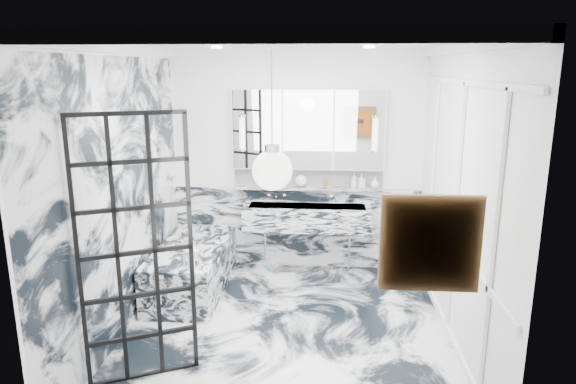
# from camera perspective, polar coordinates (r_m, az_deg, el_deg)

# --- Properties ---
(floor) EXTENTS (3.60, 3.60, 0.00)m
(floor) POSITION_cam_1_polar(r_m,az_deg,el_deg) (5.35, -0.28, -15.10)
(floor) COLOR silver
(floor) RESTS_ON ground
(ceiling) EXTENTS (3.60, 3.60, 0.00)m
(ceiling) POSITION_cam_1_polar(r_m,az_deg,el_deg) (4.69, -0.32, 16.42)
(ceiling) COLOR white
(ceiling) RESTS_ON wall_back
(wall_back) EXTENTS (3.60, 0.00, 3.60)m
(wall_back) POSITION_cam_1_polar(r_m,az_deg,el_deg) (6.59, 0.95, 3.41)
(wall_back) COLOR white
(wall_back) RESTS_ON floor
(wall_front) EXTENTS (3.60, 0.00, 3.60)m
(wall_front) POSITION_cam_1_polar(r_m,az_deg,el_deg) (3.13, -2.95, -8.45)
(wall_front) COLOR white
(wall_front) RESTS_ON floor
(wall_left) EXTENTS (0.00, 3.60, 3.60)m
(wall_left) POSITION_cam_1_polar(r_m,az_deg,el_deg) (5.21, -18.13, -0.06)
(wall_left) COLOR white
(wall_left) RESTS_ON floor
(wall_right) EXTENTS (0.00, 3.60, 3.60)m
(wall_right) POSITION_cam_1_polar(r_m,az_deg,el_deg) (4.97, 18.42, -0.71)
(wall_right) COLOR white
(wall_right) RESTS_ON floor
(marble_clad_back) EXTENTS (3.18, 0.05, 1.05)m
(marble_clad_back) POSITION_cam_1_polar(r_m,az_deg,el_deg) (6.78, 0.91, -3.92)
(marble_clad_back) COLOR silver
(marble_clad_back) RESTS_ON floor
(marble_clad_left) EXTENTS (0.02, 3.56, 2.68)m
(marble_clad_left) POSITION_cam_1_polar(r_m,az_deg,el_deg) (5.21, -17.93, -0.70)
(marble_clad_left) COLOR silver
(marble_clad_left) RESTS_ON floor
(panel_molding) EXTENTS (0.03, 3.40, 2.30)m
(panel_molding) POSITION_cam_1_polar(r_m,az_deg,el_deg) (4.99, 18.11, -1.82)
(panel_molding) COLOR white
(panel_molding) RESTS_ON floor
(soap_bottle_a) EXTENTS (0.08, 0.08, 0.19)m
(soap_bottle_a) POSITION_cam_1_polar(r_m,az_deg,el_deg) (6.54, 7.35, 1.31)
(soap_bottle_a) COLOR #8C5919
(soap_bottle_a) RESTS_ON ledge
(soap_bottle_b) EXTENTS (0.10, 0.10, 0.18)m
(soap_bottle_b) POSITION_cam_1_polar(r_m,az_deg,el_deg) (6.55, 8.15, 1.25)
(soap_bottle_b) COLOR #4C4C51
(soap_bottle_b) RESTS_ON ledge
(soap_bottle_c) EXTENTS (0.12, 0.12, 0.14)m
(soap_bottle_c) POSITION_cam_1_polar(r_m,az_deg,el_deg) (6.57, 9.64, 1.04)
(soap_bottle_c) COLOR silver
(soap_bottle_c) RESTS_ON ledge
(face_pot) EXTENTS (0.15, 0.15, 0.15)m
(face_pot) POSITION_cam_1_polar(r_m,az_deg,el_deg) (6.54, 1.45, 1.24)
(face_pot) COLOR white
(face_pot) RESTS_ON ledge
(amber_bottle) EXTENTS (0.04, 0.04, 0.10)m
(amber_bottle) POSITION_cam_1_polar(r_m,az_deg,el_deg) (6.54, 4.15, 0.98)
(amber_bottle) COLOR #8C5919
(amber_bottle) RESTS_ON ledge
(flower_vase) EXTENTS (0.07, 0.07, 0.12)m
(flower_vase) POSITION_cam_1_polar(r_m,az_deg,el_deg) (5.41, -10.69, -7.86)
(flower_vase) COLOR silver
(flower_vase) RESTS_ON bathtub
(crittall_door) EXTENTS (0.81, 0.41, 2.24)m
(crittall_door) POSITION_cam_1_polar(r_m,az_deg,el_deg) (4.35, -16.50, -6.48)
(crittall_door) COLOR black
(crittall_door) RESTS_ON floor
(artwork) EXTENTS (0.49, 0.05, 0.49)m
(artwork) POSITION_cam_1_polar(r_m,az_deg,el_deg) (3.14, 15.51, -5.53)
(artwork) COLOR #B94813
(artwork) RESTS_ON wall_front
(pendant_light) EXTENTS (0.27, 0.27, 0.27)m
(pendant_light) POSITION_cam_1_polar(r_m,az_deg,el_deg) (3.40, -1.76, 2.42)
(pendant_light) COLOR white
(pendant_light) RESTS_ON ceiling
(trough_sink) EXTENTS (1.60, 0.45, 0.30)m
(trough_sink) POSITION_cam_1_polar(r_m,az_deg,el_deg) (6.50, 2.13, -2.82)
(trough_sink) COLOR silver
(trough_sink) RESTS_ON wall_back
(ledge) EXTENTS (1.90, 0.14, 0.04)m
(ledge) POSITION_cam_1_polar(r_m,az_deg,el_deg) (6.57, 2.21, 0.44)
(ledge) COLOR silver
(ledge) RESTS_ON wall_back
(subway_tile) EXTENTS (1.90, 0.03, 0.23)m
(subway_tile) POSITION_cam_1_polar(r_m,az_deg,el_deg) (6.60, 2.24, 1.70)
(subway_tile) COLOR white
(subway_tile) RESTS_ON wall_back
(mirror_cabinet) EXTENTS (1.90, 0.16, 1.00)m
(mirror_cabinet) POSITION_cam_1_polar(r_m,az_deg,el_deg) (6.44, 2.27, 6.95)
(mirror_cabinet) COLOR white
(mirror_cabinet) RESTS_ON wall_back
(sconce_left) EXTENTS (0.07, 0.07, 0.40)m
(sconce_left) POSITION_cam_1_polar(r_m,az_deg,el_deg) (6.44, -5.13, 6.54)
(sconce_left) COLOR white
(sconce_left) RESTS_ON mirror_cabinet
(sconce_right) EXTENTS (0.07, 0.07, 0.40)m
(sconce_right) POSITION_cam_1_polar(r_m,az_deg,el_deg) (6.38, 9.66, 6.34)
(sconce_right) COLOR white
(sconce_right) RESTS_ON mirror_cabinet
(bathtub) EXTENTS (0.75, 1.65, 0.55)m
(bathtub) POSITION_cam_1_polar(r_m,az_deg,el_deg) (6.22, -10.58, -8.26)
(bathtub) COLOR silver
(bathtub) RESTS_ON floor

